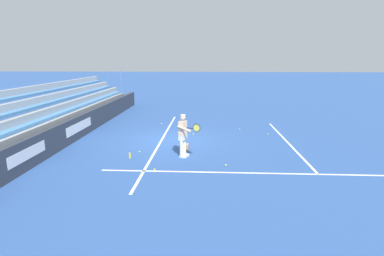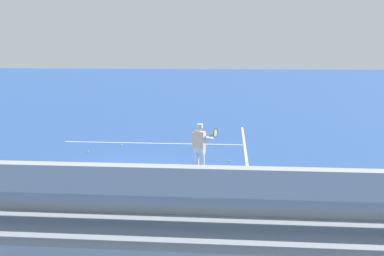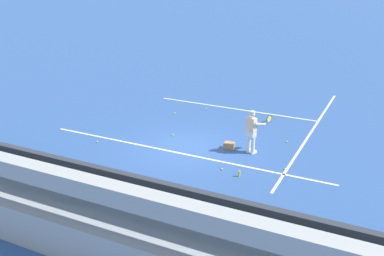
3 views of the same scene
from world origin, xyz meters
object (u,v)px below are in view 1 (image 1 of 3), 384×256
Objects in this scene: tennis_ball_near_player at (226,165)px; tennis_ball_stray_back at (140,152)px; tennis_ball_far_left at (193,134)px; water_bottle at (130,155)px; ball_box_cardboard at (185,147)px; tennis_ball_midcourt at (268,134)px; tennis_ball_far_right at (155,170)px; tennis_player at (183,135)px; tennis_ball_on_baseline at (161,124)px; tennis_ball_by_box at (240,129)px.

tennis_ball_stray_back is at bearing -112.25° from tennis_ball_near_player.
water_bottle reaches higher than tennis_ball_far_left.
tennis_ball_stray_back is at bearing -76.19° from ball_box_cardboard.
tennis_ball_far_right is at bearing -42.78° from tennis_ball_midcourt.
tennis_player is at bearing -47.18° from tennis_ball_midcourt.
water_bottle is at bearing -30.86° from tennis_ball_far_left.
ball_box_cardboard is (-0.91, -0.01, -0.76)m from tennis_player.
tennis_ball_near_player is 0.30× the size of water_bottle.
tennis_ball_far_left is at bearing 149.14° from water_bottle.
tennis_ball_far_left is (-3.13, 2.10, 0.00)m from tennis_ball_stray_back.
water_bottle is at bearing -2.62° from tennis_ball_on_baseline.
tennis_ball_midcourt is at bearing 119.19° from tennis_ball_stray_back.
tennis_ball_far_right is 1.00× the size of tennis_ball_midcourt.
tennis_ball_stray_back is at bearing -46.41° from tennis_ball_by_box.
tennis_ball_by_box is (-3.95, 2.75, -0.10)m from ball_box_cardboard.
tennis_ball_far_left is 5.29m from tennis_ball_far_right.
tennis_ball_on_baseline is at bearing 179.30° from tennis_ball_stray_back.
tennis_ball_far_left is at bearing 39.61° from tennis_ball_on_baseline.
tennis_ball_far_left is (1.27, -2.53, 0.00)m from tennis_ball_by_box.
tennis_ball_stray_back and tennis_ball_far_left have the same top height.
ball_box_cardboard reaches higher than water_bottle.
tennis_ball_far_right is 2.60m from tennis_ball_near_player.
tennis_player is 4.29× the size of ball_box_cardboard.
tennis_player is at bearing -29.45° from tennis_ball_by_box.
tennis_ball_far_left is at bearing 146.23° from tennis_ball_stray_back.
ball_box_cardboard is at bearing 119.83° from water_bottle.
tennis_ball_far_right and tennis_ball_midcourt have the same top height.
tennis_ball_midcourt is (1.07, 1.34, 0.00)m from tennis_ball_by_box.
ball_box_cardboard is at bearing 19.45° from tennis_ball_on_baseline.
tennis_ball_midcourt is (-0.20, 3.87, 0.00)m from tennis_ball_far_left.
water_bottle is at bearing -60.17° from ball_box_cardboard.
tennis_ball_by_box is 7.07m from water_bottle.
tennis_ball_on_baseline is 5.58m from tennis_ball_stray_back.
tennis_ball_far_right is at bearing -76.74° from tennis_ball_near_player.
tennis_player is 25.98× the size of tennis_ball_by_box.
tennis_ball_far_left is 4.80m from tennis_ball_near_player.
tennis_ball_on_baseline is (-6.03, -1.82, -0.86)m from tennis_player.
tennis_player is 25.98× the size of tennis_ball_stray_back.
tennis_ball_midcourt is at bearing 137.22° from tennis_ball_far_right.
tennis_player is at bearing 16.79° from tennis_ball_on_baseline.
ball_box_cardboard is 1.82× the size of water_bottle.
tennis_ball_stray_back and tennis_ball_far_right have the same top height.
water_bottle reaches higher than tennis_ball_on_baseline.
tennis_ball_by_box and tennis_ball_stray_back have the same top height.
tennis_ball_on_baseline and tennis_ball_far_left have the same top height.
tennis_ball_near_player is (1.90, 1.65, -0.10)m from ball_box_cardboard.
tennis_player is 25.98× the size of tennis_ball_far_left.
tennis_player is at bearing -3.32° from tennis_ball_far_left.
tennis_ball_on_baseline is at bearing 177.38° from water_bottle.
tennis_ball_by_box and tennis_ball_far_right have the same top height.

